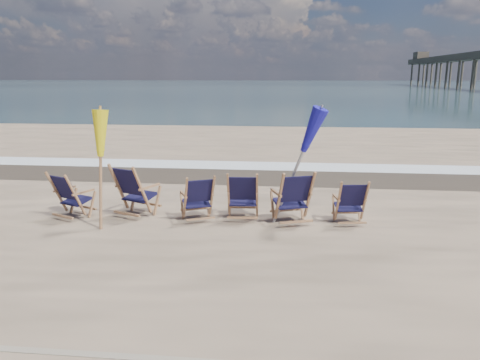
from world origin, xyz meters
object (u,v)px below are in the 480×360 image
at_px(beach_chair_2, 212,197).
at_px(umbrella_yellow, 98,140).
at_px(beach_chair_3, 257,197).
at_px(umbrella_blue, 296,129).
at_px(beach_chair_1, 142,193).
at_px(beach_chair_4, 310,197).
at_px(beach_chair_0, 76,197).
at_px(beach_chair_5, 365,203).

bearing_deg(beach_chair_2, umbrella_yellow, -5.79).
height_order(beach_chair_3, umbrella_blue, umbrella_blue).
xyz_separation_m(beach_chair_3, umbrella_yellow, (-2.85, -0.73, 1.17)).
relative_size(umbrella_yellow, umbrella_blue, 0.92).
bearing_deg(beach_chair_1, umbrella_blue, -157.24).
bearing_deg(umbrella_blue, beach_chair_3, 165.79).
relative_size(beach_chair_3, beach_chair_4, 0.92).
xyz_separation_m(beach_chair_0, beach_chair_1, (1.26, 0.27, 0.06)).
bearing_deg(beach_chair_5, umbrella_yellow, -0.22).
height_order(beach_chair_1, beach_chair_4, beach_chair_1).
height_order(beach_chair_4, umbrella_yellow, umbrella_yellow).
relative_size(beach_chair_5, umbrella_yellow, 0.41).
xyz_separation_m(beach_chair_1, beach_chair_3, (2.27, 0.15, -0.06)).
height_order(beach_chair_5, umbrella_blue, umbrella_blue).
bearing_deg(beach_chair_4, beach_chair_1, -18.39).
bearing_deg(umbrella_blue, beach_chair_5, 5.11).
distance_m(beach_chair_1, umbrella_yellow, 1.39).
distance_m(beach_chair_1, beach_chair_3, 2.27).
xyz_separation_m(beach_chair_2, beach_chair_3, (0.88, 0.06, 0.03)).
height_order(beach_chair_0, beach_chair_4, beach_chair_4).
xyz_separation_m(beach_chair_4, umbrella_blue, (-0.31, -0.10, 1.31)).
distance_m(beach_chair_0, beach_chair_5, 5.61).
xyz_separation_m(beach_chair_0, beach_chair_4, (4.55, 0.33, 0.05)).
bearing_deg(beach_chair_2, beach_chair_1, -20.84).
distance_m(beach_chair_1, beach_chair_2, 1.39).
distance_m(beach_chair_0, beach_chair_1, 1.29).
bearing_deg(beach_chair_4, beach_chair_5, 161.96).
distance_m(beach_chair_4, umbrella_blue, 1.35).
distance_m(beach_chair_3, beach_chair_4, 1.03).
distance_m(umbrella_yellow, umbrella_blue, 3.61).
relative_size(beach_chair_4, umbrella_blue, 0.45).
xyz_separation_m(beach_chair_5, umbrella_blue, (-1.35, -0.12, 1.40)).
height_order(beach_chair_5, umbrella_yellow, umbrella_yellow).
relative_size(beach_chair_2, umbrella_blue, 0.40).
relative_size(beach_chair_0, beach_chair_4, 0.91).
bearing_deg(beach_chair_4, beach_chair_0, -15.35).
xyz_separation_m(beach_chair_4, umbrella_yellow, (-3.87, -0.64, 1.13)).
height_order(beach_chair_3, umbrella_yellow, umbrella_yellow).
relative_size(beach_chair_4, umbrella_yellow, 0.49).
distance_m(beach_chair_2, umbrella_yellow, 2.40).
xyz_separation_m(beach_chair_1, umbrella_yellow, (-0.58, -0.58, 1.12)).
relative_size(beach_chair_1, beach_chair_5, 1.22).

